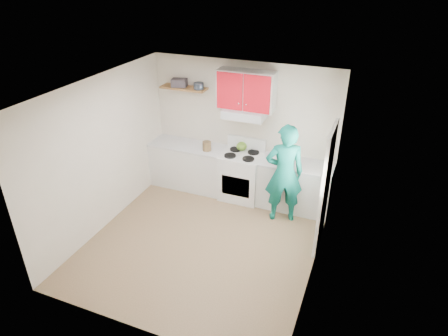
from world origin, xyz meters
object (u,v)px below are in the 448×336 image
at_px(tin, 199,86).
at_px(crock, 207,147).
at_px(person, 284,174).
at_px(stove, 241,176).
at_px(kettle, 242,146).

xyz_separation_m(tin, crock, (0.24, -0.23, -1.10)).
bearing_deg(person, tin, -37.39).
height_order(stove, person, person).
bearing_deg(kettle, tin, 173.45).
relative_size(kettle, crock, 1.01).
bearing_deg(crock, kettle, 21.90).
relative_size(tin, crock, 0.94).
distance_m(stove, crock, 0.88).
relative_size(stove, crock, 4.61).
distance_m(crock, person, 1.65).
bearing_deg(tin, person, -17.34).
xyz_separation_m(stove, tin, (-0.93, 0.16, 1.63)).
height_order(kettle, crock, crock).
distance_m(tin, kettle, 1.39).
bearing_deg(tin, stove, -9.75).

